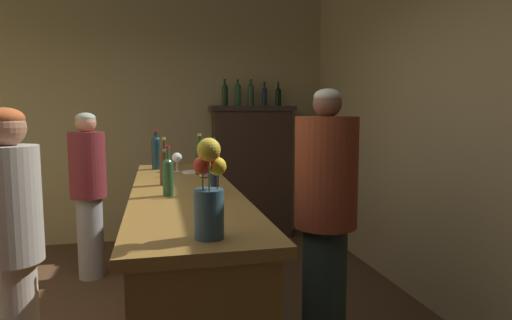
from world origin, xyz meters
TOP-DOWN VIEW (x-y plane):
  - wall_back at (0.00, 3.03)m, footprint 4.95×0.12m
  - wall_right at (2.48, 0.00)m, footprint 0.12×6.06m
  - bar_counter at (0.50, 0.34)m, footprint 0.64×2.61m
  - display_cabinet at (1.47, 2.76)m, footprint 1.02×0.36m
  - wine_bottle_malbec at (0.66, 0.10)m, footprint 0.06×0.06m
  - wine_bottle_syrah at (0.33, 1.32)m, footprint 0.08×0.08m
  - wine_bottle_pinot at (0.66, 0.92)m, footprint 0.07×0.07m
  - wine_bottle_chardonnay at (0.39, 0.49)m, footprint 0.06×0.06m
  - wine_bottle_merlot at (0.40, 0.11)m, footprint 0.06×0.06m
  - wine_glass_front at (0.50, 1.15)m, footprint 0.08×0.08m
  - wine_glass_mid at (0.62, 0.26)m, footprint 0.07×0.07m
  - flower_arrangement at (0.53, -0.79)m, footprint 0.13×0.15m
  - cheese_plate at (0.61, 1.04)m, footprint 0.16×0.16m
  - display_bottle_left at (1.14, 2.76)m, footprint 0.07×0.07m
  - display_bottle_midleft at (1.30, 2.76)m, footprint 0.07×0.07m
  - display_bottle_center at (1.46, 2.76)m, footprint 0.07×0.07m
  - display_bottle_midright at (1.63, 2.76)m, footprint 0.06×0.06m
  - display_bottle_right at (1.80, 2.76)m, footprint 0.07×0.07m
  - patron_near_entrance at (-0.39, -0.03)m, footprint 0.30×0.30m
  - patron_by_cabinet at (-0.29, 1.81)m, footprint 0.32×0.32m
  - bartender at (1.32, 0.01)m, footprint 0.38×0.38m

SIDE VIEW (x-z plane):
  - bar_counter at x=0.50m, z-range 0.00..1.08m
  - display_cabinet at x=1.47m, z-range 0.04..1.66m
  - patron_by_cabinet at x=-0.29m, z-range 0.08..1.63m
  - patron_near_entrance at x=-0.39m, z-range 0.10..1.67m
  - bartender at x=1.32m, z-range 0.08..1.77m
  - cheese_plate at x=0.61m, z-range 1.07..1.09m
  - wine_glass_mid at x=0.62m, z-range 1.10..1.23m
  - wine_glass_front at x=0.50m, z-range 1.11..1.26m
  - wine_bottle_merlot at x=0.40m, z-range 1.05..1.34m
  - wine_bottle_pinot at x=0.66m, z-range 1.05..1.36m
  - wine_bottle_chardonnay at x=0.39m, z-range 1.05..1.37m
  - wine_bottle_malbec at x=0.66m, z-range 1.06..1.39m
  - wine_bottle_syrah at x=0.33m, z-range 1.06..1.39m
  - flower_arrangement at x=0.53m, z-range 1.07..1.45m
  - wall_back at x=0.00m, z-range 0.00..3.00m
  - wall_right at x=2.48m, z-range 0.00..3.00m
  - display_bottle_right at x=1.80m, z-range 1.60..1.90m
  - display_bottle_midright at x=1.63m, z-range 1.60..1.90m
  - display_bottle_left at x=1.14m, z-range 1.61..1.92m
  - display_bottle_midleft at x=1.30m, z-range 1.61..1.93m
  - display_bottle_center at x=1.46m, z-range 1.60..1.94m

